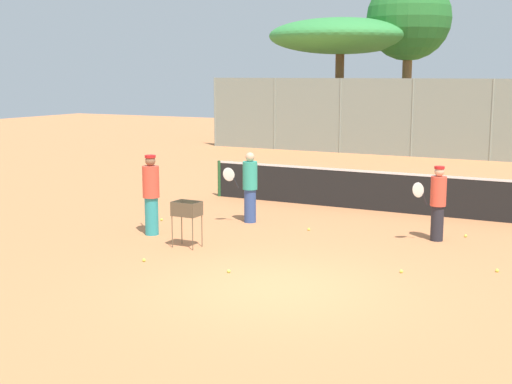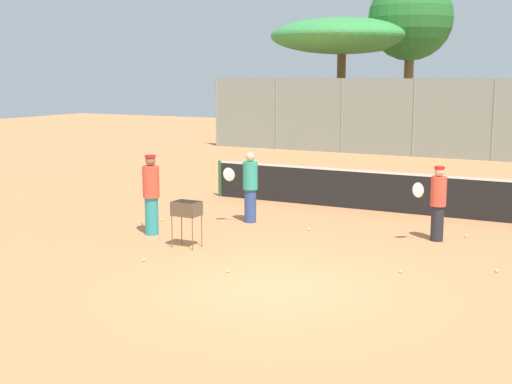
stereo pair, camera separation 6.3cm
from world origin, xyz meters
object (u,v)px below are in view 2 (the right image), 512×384
(player_yellow_shirt, at_px, (250,187))
(player_red_cap, at_px, (438,202))
(player_white_outfit, at_px, (151,194))
(parked_car, at_px, (372,133))
(ball_cart, at_px, (187,213))
(tennis_net, at_px, (403,192))

(player_yellow_shirt, bearing_deg, player_red_cap, 136.31)
(player_white_outfit, bearing_deg, parked_car, -39.83)
(ball_cart, bearing_deg, parked_car, 99.12)
(player_yellow_shirt, distance_m, ball_cart, 2.86)
(player_yellow_shirt, relative_size, parked_car, 0.41)
(player_red_cap, bearing_deg, player_white_outfit, -27.26)
(tennis_net, xyz_separation_m, ball_cart, (-2.93, -5.75, 0.18))
(ball_cart, distance_m, parked_car, 22.45)
(tennis_net, xyz_separation_m, parked_car, (-6.48, 16.42, 0.10))
(tennis_net, height_order, player_white_outfit, player_white_outfit)
(player_yellow_shirt, xyz_separation_m, parked_car, (-3.51, 19.31, -0.23))
(tennis_net, xyz_separation_m, player_white_outfit, (-4.30, -5.13, 0.39))
(player_yellow_shirt, bearing_deg, player_white_outfit, 13.25)
(player_yellow_shirt, bearing_deg, ball_cart, 44.81)
(player_white_outfit, xyz_separation_m, parked_car, (-2.19, 21.55, -0.28))
(ball_cart, xyz_separation_m, parked_car, (-3.56, 22.17, -0.08))
(player_red_cap, distance_m, parked_car, 20.75)
(player_white_outfit, height_order, player_yellow_shirt, player_white_outfit)
(player_white_outfit, relative_size, player_red_cap, 1.11)
(player_white_outfit, distance_m, player_red_cap, 6.35)
(parked_car, bearing_deg, player_white_outfit, -84.20)
(player_white_outfit, distance_m, ball_cart, 1.52)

